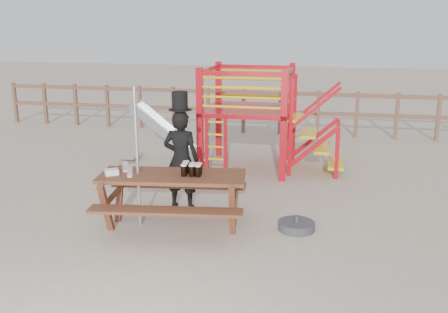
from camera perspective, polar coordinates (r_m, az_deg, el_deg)
ground at (r=7.14m, az=-3.81°, el=-8.87°), size 60.00×60.00×0.00m
back_fence at (r=13.57m, az=4.33°, el=5.72°), size 15.09×0.09×1.20m
playground_fort at (r=10.17m, az=2.34°, el=4.63°), size 4.71×1.84×2.10m
picnic_table at (r=7.23m, az=-5.89°, el=-4.30°), size 2.25×1.70×0.80m
man_with_hat at (r=7.90m, az=-4.92°, el=-0.08°), size 0.60×0.41×1.88m
metal_pole at (r=7.22m, az=-9.89°, el=-0.19°), size 0.05×0.05×2.05m
parasol_base at (r=7.33m, az=8.29°, el=-7.85°), size 0.52×0.52×0.22m
paper_bag at (r=7.25m, az=-12.71°, el=-1.75°), size 0.23×0.22×0.08m
stout_pints at (r=7.08m, az=-3.79°, el=-1.43°), size 0.30×0.27×0.17m
empty_glasses at (r=7.23m, az=-10.97°, el=-1.47°), size 0.25×0.31×0.15m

